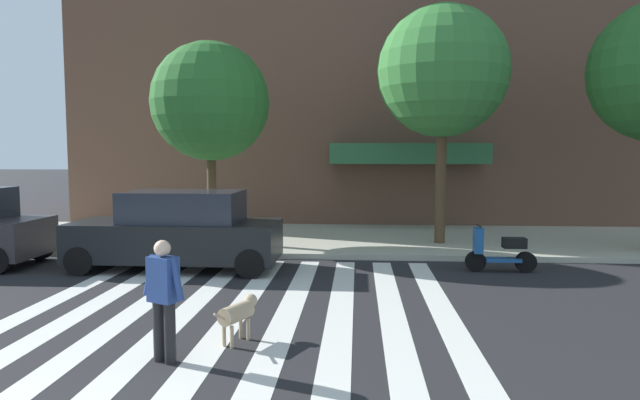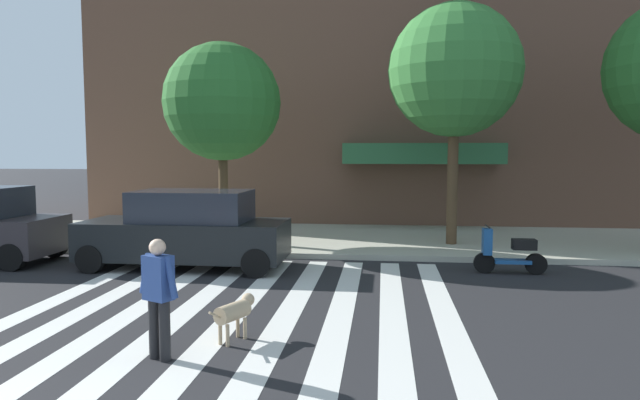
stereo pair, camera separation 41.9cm
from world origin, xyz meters
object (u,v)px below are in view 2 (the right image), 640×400
object	(u,v)px
parked_scooter	(510,253)
street_tree_nearest	(222,102)
dog_on_leash	(235,311)
parked_car_behind_first	(187,230)
pedestrian_dog_walker	(159,292)
street_tree_middle	(455,71)

from	to	relation	value
parked_scooter	street_tree_nearest	xyz separation A→B (m)	(-7.61, 2.91, 3.76)
dog_on_leash	parked_car_behind_first	bearing A→B (deg)	117.06
pedestrian_dog_walker	dog_on_leash	size ratio (longest dim) A/B	1.79
parked_scooter	dog_on_leash	world-z (taller)	parked_scooter
parked_car_behind_first	street_tree_middle	bearing A→B (deg)	26.93
parked_car_behind_first	parked_scooter	bearing A→B (deg)	1.26
pedestrian_dog_walker	street_tree_middle	bearing A→B (deg)	61.68
parked_car_behind_first	street_tree_middle	size ratio (longest dim) A/B	0.72
street_tree_nearest	pedestrian_dog_walker	distance (m)	9.63
street_tree_middle	pedestrian_dog_walker	world-z (taller)	street_tree_middle
street_tree_nearest	street_tree_middle	xyz separation A→B (m)	(6.67, 0.31, 0.83)
street_tree_nearest	pedestrian_dog_walker	world-z (taller)	street_tree_nearest
parked_scooter	street_tree_middle	xyz separation A→B (m)	(-0.94, 3.22, 4.59)
parked_car_behind_first	pedestrian_dog_walker	world-z (taller)	parked_car_behind_first
parked_scooter	street_tree_middle	size ratio (longest dim) A/B	0.24
parked_scooter	dog_on_leash	distance (m)	7.22
street_tree_nearest	pedestrian_dog_walker	bearing A→B (deg)	-79.04
parked_scooter	street_tree_middle	bearing A→B (deg)	106.19
parked_scooter	street_tree_nearest	size ratio (longest dim) A/B	0.28
parked_scooter	dog_on_leash	size ratio (longest dim) A/B	1.78
parked_scooter	pedestrian_dog_walker	bearing A→B (deg)	-134.62
parked_scooter	street_tree_nearest	bearing A→B (deg)	159.03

